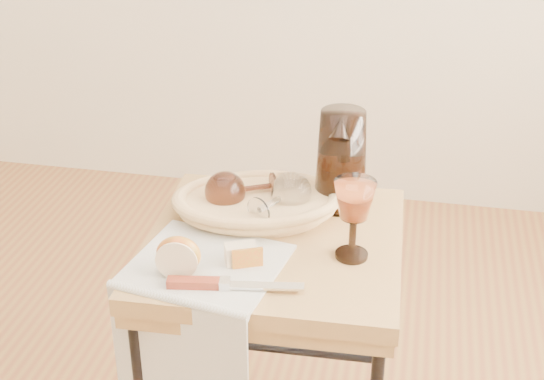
% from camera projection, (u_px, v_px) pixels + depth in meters
% --- Properties ---
extents(side_table, '(0.53, 0.53, 0.65)m').
position_uv_depth(side_table, '(274.00, 364.00, 1.68)').
color(side_table, brown).
rests_on(side_table, floor).
extents(tea_towel, '(0.31, 0.29, 0.01)m').
position_uv_depth(tea_towel, '(206.00, 265.00, 1.44)').
color(tea_towel, white).
rests_on(tea_towel, side_table).
extents(bread_basket, '(0.37, 0.30, 0.05)m').
position_uv_depth(bread_basket, '(258.00, 206.00, 1.60)').
color(bread_basket, tan).
rests_on(bread_basket, side_table).
extents(goblet_lying_a, '(0.17, 0.14, 0.09)m').
position_uv_depth(goblet_lying_a, '(246.00, 189.00, 1.60)').
color(goblet_lying_a, '#522D20').
rests_on(goblet_lying_a, bread_basket).
extents(goblet_lying_b, '(0.14, 0.16, 0.09)m').
position_uv_depth(goblet_lying_b, '(278.00, 200.00, 1.56)').
color(goblet_lying_b, white).
rests_on(goblet_lying_b, bread_basket).
extents(pitcher, '(0.15, 0.23, 0.26)m').
position_uv_depth(pitcher, '(341.00, 159.00, 1.61)').
color(pitcher, black).
rests_on(pitcher, side_table).
extents(wine_goblet, '(0.09, 0.09, 0.17)m').
position_uv_depth(wine_goblet, '(353.00, 220.00, 1.43)').
color(wine_goblet, white).
rests_on(wine_goblet, side_table).
extents(apple_half, '(0.09, 0.05, 0.08)m').
position_uv_depth(apple_half, '(178.00, 255.00, 1.39)').
color(apple_half, red).
rests_on(apple_half, tea_towel).
extents(apple_wedge, '(0.07, 0.05, 0.04)m').
position_uv_depth(apple_wedge, '(241.00, 254.00, 1.43)').
color(apple_wedge, beige).
rests_on(apple_wedge, tea_towel).
extents(table_knife, '(0.24, 0.06, 0.02)m').
position_uv_depth(table_knife, '(230.00, 283.00, 1.36)').
color(table_knife, silver).
rests_on(table_knife, tea_towel).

